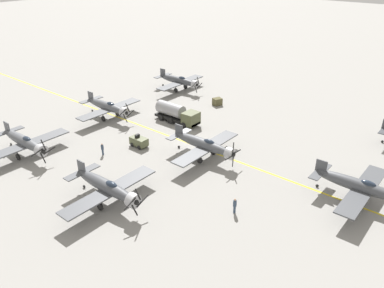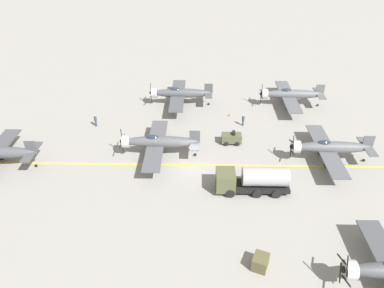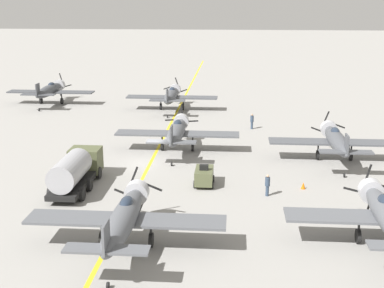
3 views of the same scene
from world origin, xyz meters
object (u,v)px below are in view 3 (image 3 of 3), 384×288
object	(u,v)px
fuel_tanker	(75,170)
ground_crew_inspecting	(267,184)
traffic_cone	(303,186)
airplane_mid_center	(177,131)
tow_tractor	(204,176)
airplane_mid_right	(336,140)
ground_crew_walking	(252,121)
airplane_far_center	(172,95)
airplane_near_center	(124,217)
airplane_far_left	(50,90)

from	to	relation	value
fuel_tanker	ground_crew_inspecting	size ratio (longest dim) A/B	4.72
fuel_tanker	traffic_cone	world-z (taller)	fuel_tanker
traffic_cone	ground_crew_inspecting	bearing A→B (deg)	-148.80
traffic_cone	fuel_tanker	bearing A→B (deg)	-175.88
airplane_mid_center	tow_tractor	world-z (taller)	airplane_mid_center
tow_tractor	ground_crew_inspecting	world-z (taller)	tow_tractor
airplane_mid_center	traffic_cone	distance (m)	14.69
airplane_mid_center	ground_crew_inspecting	distance (m)	13.98
airplane_mid_right	tow_tractor	size ratio (longest dim) A/B	4.62
ground_crew_walking	ground_crew_inspecting	xyz separation A→B (m)	(0.59, -21.16, -0.04)
ground_crew_walking	traffic_cone	bearing A→B (deg)	-79.80
airplane_far_center	traffic_cone	world-z (taller)	airplane_far_center
airplane_mid_right	traffic_cone	world-z (taller)	airplane_mid_right
airplane_mid_center	airplane_mid_right	world-z (taller)	airplane_mid_center
ground_crew_walking	airplane_near_center	bearing A→B (deg)	-105.24
airplane_near_center	airplane_mid_center	xyz separation A→B (m)	(0.86, 20.87, -0.00)
airplane_far_left	traffic_cone	xyz separation A→B (m)	(31.10, -31.51, -1.74)
airplane_far_left	fuel_tanker	world-z (taller)	airplane_far_left
fuel_tanker	tow_tractor	world-z (taller)	fuel_tanker
airplane_near_center	airplane_far_center	distance (m)	40.15
ground_crew_walking	airplane_far_center	bearing A→B (deg)	137.44
airplane_far_left	traffic_cone	size ratio (longest dim) A/B	21.82
airplane_far_left	tow_tractor	size ratio (longest dim) A/B	4.62
airplane_mid_right	traffic_cone	xyz separation A→B (m)	(-3.76, -7.63, -1.74)
fuel_tanker	tow_tractor	xyz separation A→B (m)	(9.98, 1.52, -0.72)
airplane_mid_right	ground_crew_walking	distance (m)	13.86
ground_crew_inspecting	traffic_cone	distance (m)	3.46
airplane_mid_center	airplane_far_center	xyz separation A→B (m)	(-2.79, 19.24, 0.00)
airplane_far_left	ground_crew_walking	world-z (taller)	airplane_far_left
airplane_mid_right	ground_crew_walking	size ratio (longest dim) A/B	6.79
airplane_near_center	ground_crew_inspecting	size ratio (longest dim) A/B	7.08
airplane_far_center	airplane_mid_center	bearing A→B (deg)	-65.08
traffic_cone	airplane_mid_center	bearing A→B (deg)	138.86
airplane_far_left	fuel_tanker	size ratio (longest dim) A/B	1.50
airplane_mid_right	traffic_cone	bearing A→B (deg)	-131.70
ground_crew_inspecting	traffic_cone	xyz separation A→B (m)	(2.91, 1.76, -0.65)
airplane_mid_right	ground_crew_inspecting	world-z (taller)	airplane_mid_right
traffic_cone	tow_tractor	bearing A→B (deg)	178.23
fuel_tanker	tow_tractor	bearing A→B (deg)	8.67
airplane_near_center	ground_crew_walking	size ratio (longest dim) A/B	6.79
traffic_cone	airplane_near_center	bearing A→B (deg)	-136.44
airplane_far_center	airplane_far_left	xyz separation A→B (m)	(-17.33, 2.67, 0.00)
airplane_far_center	airplane_far_left	world-z (taller)	airplane_far_left
airplane_mid_center	airplane_far_left	bearing A→B (deg)	118.44
tow_tractor	traffic_cone	size ratio (longest dim) A/B	4.73
airplane_far_left	ground_crew_walking	bearing A→B (deg)	-17.59
airplane_near_center	fuel_tanker	bearing A→B (deg)	102.97
airplane_mid_right	airplane_far_left	distance (m)	42.25
airplane_near_center	fuel_tanker	distance (m)	11.63
airplane_near_center	airplane_mid_center	distance (m)	20.88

